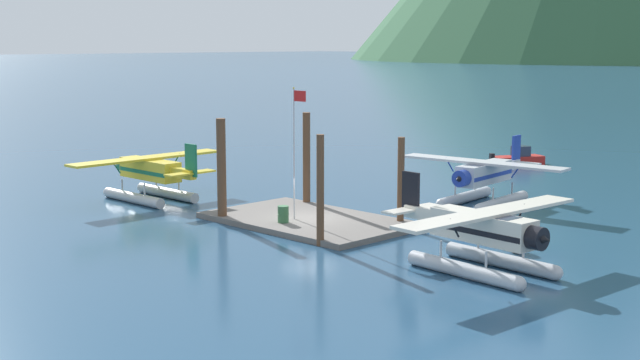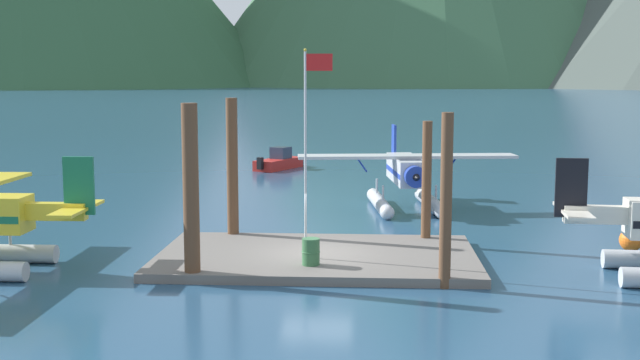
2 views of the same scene
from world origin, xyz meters
name	(u,v)px [view 1 (image 1 of 2)]	position (x,y,z in m)	size (l,w,h in m)	color
ground_plane	(309,223)	(0.00, 0.00, 0.00)	(1200.00, 1200.00, 0.00)	navy
dock_platform	(309,221)	(0.00, 0.00, 0.15)	(11.03, 6.76, 0.30)	#66605B
piling_near_left	(221,170)	(-3.75, -2.94, 2.80)	(0.50, 0.50, 5.61)	brown
piling_near_right	(320,191)	(4.12, -3.26, 2.68)	(0.36, 0.36, 5.36)	brown
piling_far_left	(307,160)	(-3.50, 3.21, 2.80)	(0.44, 0.44, 5.59)	brown
piling_far_right	(401,182)	(3.97, 2.88, 2.37)	(0.37, 0.37, 4.75)	brown
flagpole	(295,139)	(-0.23, -0.77, 4.60)	(0.95, 0.10, 7.03)	silver
fuel_drum	(283,214)	(-0.09, -1.80, 0.74)	(0.62, 0.62, 0.88)	#33663D
mooring_buoy	(516,243)	(11.46, 2.29, 0.42)	(0.84, 0.84, 0.84)	orange
seaplane_silver_bow_right	(484,179)	(3.57, 11.07, 1.58)	(10.49, 7.95, 3.84)	#B7BABF
seaplane_cream_stbd_aft	(483,236)	(12.42, -1.84, 1.58)	(7.97, 10.47, 3.84)	#B7BABF
seaplane_yellow_port_aft	(150,175)	(-11.81, -2.13, 1.58)	(7.98, 10.41, 3.84)	#B7BABF
boat_red_open_north	(519,159)	(-4.40, 27.53, 0.49)	(3.20, 4.51, 1.50)	#B2231E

